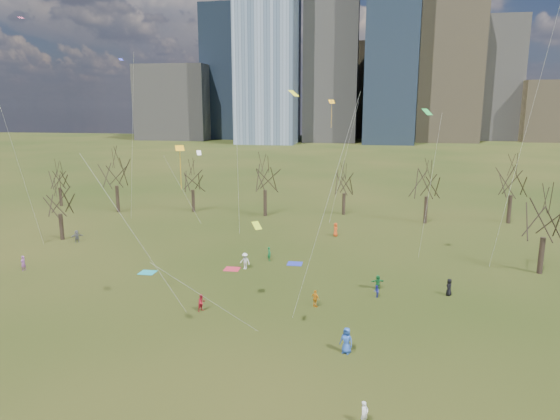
% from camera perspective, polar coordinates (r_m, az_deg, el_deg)
% --- Properties ---
extents(ground, '(500.00, 500.00, 0.00)m').
position_cam_1_polar(ground, '(39.13, -2.97, -13.74)').
color(ground, black).
rests_on(ground, ground).
extents(downtown_skyline, '(212.50, 78.00, 118.00)m').
position_cam_1_polar(downtown_skyline, '(246.26, 7.37, 16.97)').
color(downtown_skyline, slate).
rests_on(downtown_skyline, ground).
extents(bare_tree_row, '(113.04, 29.80, 9.50)m').
position_cam_1_polar(bare_tree_row, '(72.87, 3.20, 3.36)').
color(bare_tree_row, black).
rests_on(bare_tree_row, ground).
extents(blanket_teal, '(1.60, 1.50, 0.03)m').
position_cam_1_polar(blanket_teal, '(53.54, -14.91, -6.92)').
color(blanket_teal, teal).
rests_on(blanket_teal, ground).
extents(blanket_navy, '(1.60, 1.50, 0.03)m').
position_cam_1_polar(blanket_navy, '(54.56, 1.71, -6.15)').
color(blanket_navy, '#2532B0').
rests_on(blanket_navy, ground).
extents(blanket_crimson, '(1.60, 1.50, 0.03)m').
position_cam_1_polar(blanket_crimson, '(53.05, -5.50, -6.73)').
color(blanket_crimson, '#C7273E').
rests_on(blanket_crimson, ground).
extents(person_0, '(1.08, 0.90, 1.88)m').
position_cam_1_polar(person_0, '(36.01, 7.60, -14.56)').
color(person_0, '#2850AF').
rests_on(person_0, ground).
extents(person_1, '(0.59, 0.62, 1.43)m').
position_cam_1_polar(person_1, '(29.24, 9.62, -21.96)').
color(person_1, silver).
rests_on(person_1, ground).
extents(person_2, '(0.86, 0.91, 1.49)m').
position_cam_1_polar(person_2, '(42.86, -8.94, -10.42)').
color(person_2, '#A31723').
rests_on(person_2, ground).
extents(person_4, '(0.94, 0.83, 1.52)m').
position_cam_1_polar(person_4, '(43.26, 4.06, -10.06)').
color(person_4, orange).
rests_on(person_4, ground).
extents(person_5, '(1.34, 0.77, 1.38)m').
position_cam_1_polar(person_5, '(48.01, 11.11, -8.09)').
color(person_5, '#197334').
rests_on(person_5, ground).
extents(person_6, '(0.79, 0.92, 1.58)m').
position_cam_1_polar(person_6, '(48.09, 18.76, -8.35)').
color(person_6, black).
rests_on(person_6, ground).
extents(person_7, '(0.47, 0.63, 1.60)m').
position_cam_1_polar(person_7, '(58.63, -27.29, -5.42)').
color(person_7, '#934D9A').
rests_on(person_7, ground).
extents(person_8, '(0.44, 0.56, 1.12)m').
position_cam_1_polar(person_8, '(46.08, 10.96, -9.12)').
color(person_8, '#262DA6').
rests_on(person_8, ground).
extents(person_9, '(1.27, 0.97, 1.74)m').
position_cam_1_polar(person_9, '(52.78, -4.03, -5.83)').
color(person_9, silver).
rests_on(person_9, ground).
extents(person_11, '(1.33, 1.39, 1.57)m').
position_cam_1_polar(person_11, '(67.57, -22.20, -2.81)').
color(person_11, '#5D5E62').
rests_on(person_11, ground).
extents(person_12, '(0.58, 0.89, 1.80)m').
position_cam_1_polar(person_12, '(65.92, 6.37, -2.23)').
color(person_12, '#D74917').
rests_on(person_12, ground).
extents(person_13, '(0.61, 0.69, 1.60)m').
position_cam_1_polar(person_13, '(55.37, -1.25, -5.03)').
color(person_13, '#176833').
rests_on(person_13, ground).
extents(kites_airborne, '(59.32, 42.97, 31.58)m').
position_cam_1_polar(kites_airborne, '(49.71, -3.74, 8.42)').
color(kites_airborne, '#FFAF15').
rests_on(kites_airborne, ground).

